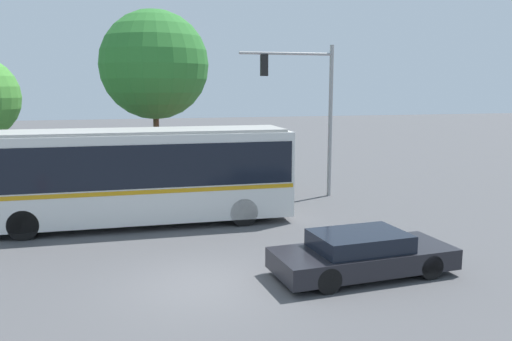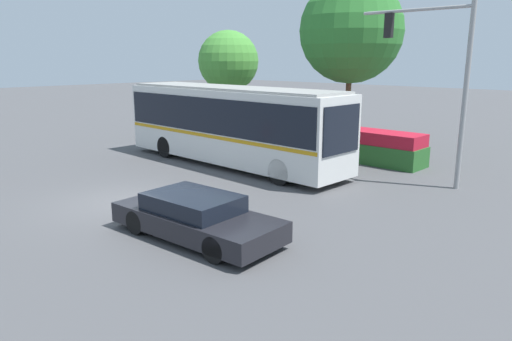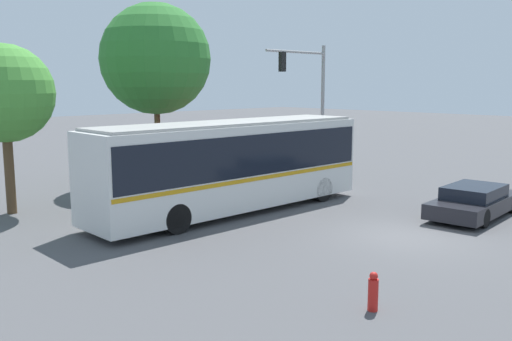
{
  "view_description": "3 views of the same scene",
  "coord_description": "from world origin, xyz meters",
  "px_view_note": "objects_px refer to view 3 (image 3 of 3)",
  "views": [
    {
      "loc": [
        -1.85,
        -12.23,
        4.91
      ],
      "look_at": [
        2.42,
        3.92,
        2.19
      ],
      "focal_mm": 36.3,
      "sensor_mm": 36.0,
      "label": 1
    },
    {
      "loc": [
        13.41,
        -7.76,
        4.58
      ],
      "look_at": [
        3.38,
        2.79,
        1.14
      ],
      "focal_mm": 33.24,
      "sensor_mm": 36.0,
      "label": 2
    },
    {
      "loc": [
        -15.35,
        -8.86,
        4.8
      ],
      "look_at": [
        -1.52,
        5.21,
        1.7
      ],
      "focal_mm": 39.0,
      "sensor_mm": 36.0,
      "label": 3
    }
  ],
  "objects_px": {
    "city_bus": "(232,161)",
    "sedan_foreground": "(475,201)",
    "street_tree_centre": "(156,59)",
    "fire_hydrant": "(373,292)",
    "traffic_light_pole": "(311,93)",
    "street_tree_left": "(4,94)"
  },
  "relations": [
    {
      "from": "city_bus",
      "to": "street_tree_centre",
      "type": "xyz_separation_m",
      "value": [
        1.48,
        6.97,
        3.99
      ]
    },
    {
      "from": "street_tree_centre",
      "to": "fire_hydrant",
      "type": "relative_size",
      "value": 9.92
    },
    {
      "from": "sedan_foreground",
      "to": "city_bus",
      "type": "bearing_deg",
      "value": 126.48
    },
    {
      "from": "sedan_foreground",
      "to": "street_tree_centre",
      "type": "height_order",
      "value": "street_tree_centre"
    },
    {
      "from": "city_bus",
      "to": "sedan_foreground",
      "type": "relative_size",
      "value": 2.37
    },
    {
      "from": "traffic_light_pole",
      "to": "street_tree_left",
      "type": "height_order",
      "value": "traffic_light_pole"
    },
    {
      "from": "sedan_foreground",
      "to": "traffic_light_pole",
      "type": "height_order",
      "value": "traffic_light_pole"
    },
    {
      "from": "city_bus",
      "to": "fire_hydrant",
      "type": "bearing_deg",
      "value": -113.54
    },
    {
      "from": "street_tree_centre",
      "to": "sedan_foreground",
      "type": "bearing_deg",
      "value": -72.62
    },
    {
      "from": "sedan_foreground",
      "to": "street_tree_left",
      "type": "relative_size",
      "value": 0.79
    },
    {
      "from": "traffic_light_pole",
      "to": "fire_hydrant",
      "type": "xyz_separation_m",
      "value": [
        -12.02,
        -11.83,
        -3.91
      ]
    },
    {
      "from": "street_tree_centre",
      "to": "fire_hydrant",
      "type": "distance_m",
      "value": 17.77
    },
    {
      "from": "street_tree_left",
      "to": "street_tree_centre",
      "type": "xyz_separation_m",
      "value": [
        7.53,
        1.37,
        1.5
      ]
    },
    {
      "from": "city_bus",
      "to": "street_tree_centre",
      "type": "distance_m",
      "value": 8.17
    },
    {
      "from": "fire_hydrant",
      "to": "street_tree_centre",
      "type": "bearing_deg",
      "value": 70.76
    },
    {
      "from": "city_bus",
      "to": "sedan_foreground",
      "type": "distance_m",
      "value": 8.98
    },
    {
      "from": "traffic_light_pole",
      "to": "sedan_foreground",
      "type": "bearing_deg",
      "value": 77.32
    },
    {
      "from": "city_bus",
      "to": "street_tree_left",
      "type": "bearing_deg",
      "value": 138.13
    },
    {
      "from": "street_tree_left",
      "to": "fire_hydrant",
      "type": "bearing_deg",
      "value": -82.32
    },
    {
      "from": "city_bus",
      "to": "traffic_light_pole",
      "type": "bearing_deg",
      "value": 20.64
    },
    {
      "from": "street_tree_centre",
      "to": "fire_hydrant",
      "type": "bearing_deg",
      "value": -109.24
    },
    {
      "from": "street_tree_left",
      "to": "traffic_light_pole",
      "type": "bearing_deg",
      "value": -11.14
    }
  ]
}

